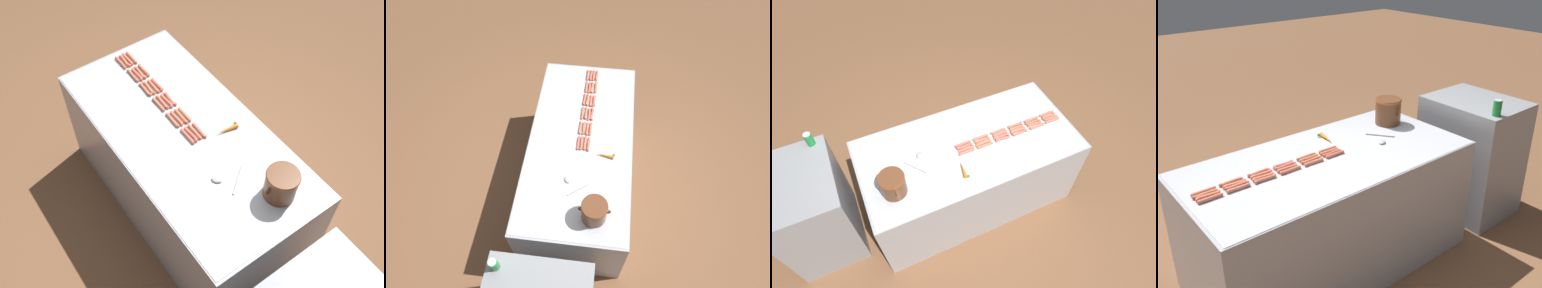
% 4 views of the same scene
% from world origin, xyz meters
% --- Properties ---
extents(ground_plane, '(20.00, 20.00, 0.00)m').
position_xyz_m(ground_plane, '(0.00, 0.00, 0.00)').
color(ground_plane, brown).
extents(griddle_counter, '(0.97, 1.99, 0.89)m').
position_xyz_m(griddle_counter, '(0.00, 0.00, 0.44)').
color(griddle_counter, '#ADAFB5').
rests_on(griddle_counter, ground_plane).
extents(hot_dog_0, '(0.02, 0.16, 0.02)m').
position_xyz_m(hot_dog_0, '(-0.08, -0.84, 0.90)').
color(hot_dog_0, '#D66C4E').
rests_on(hot_dog_0, griddle_counter).
extents(hot_dog_1, '(0.03, 0.16, 0.02)m').
position_xyz_m(hot_dog_1, '(-0.08, -0.67, 0.90)').
color(hot_dog_1, '#CB6D4F').
rests_on(hot_dog_1, griddle_counter).
extents(hot_dog_2, '(0.03, 0.16, 0.02)m').
position_xyz_m(hot_dog_2, '(-0.08, -0.48, 0.90)').
color(hot_dog_2, '#D7674E').
rests_on(hot_dog_2, griddle_counter).
extents(hot_dog_3, '(0.03, 0.15, 0.02)m').
position_xyz_m(hot_dog_3, '(-0.08, -0.31, 0.90)').
color(hot_dog_3, '#CE6655').
rests_on(hot_dog_3, griddle_counter).
extents(hot_dog_4, '(0.03, 0.16, 0.02)m').
position_xyz_m(hot_dog_4, '(-0.08, -0.12, 0.90)').
color(hot_dog_4, '#CA6E50').
rests_on(hot_dog_4, griddle_counter).
extents(hot_dog_5, '(0.03, 0.16, 0.02)m').
position_xyz_m(hot_dog_5, '(-0.08, 0.05, 0.90)').
color(hot_dog_5, '#D76755').
rests_on(hot_dog_5, griddle_counter).
extents(hot_dog_6, '(0.03, 0.16, 0.02)m').
position_xyz_m(hot_dog_6, '(-0.04, -0.85, 0.90)').
color(hot_dog_6, '#CE6D55').
rests_on(hot_dog_6, griddle_counter).
extents(hot_dog_7, '(0.03, 0.16, 0.02)m').
position_xyz_m(hot_dog_7, '(-0.04, -0.67, 0.90)').
color(hot_dog_7, '#D3714C').
rests_on(hot_dog_7, griddle_counter).
extents(hot_dog_8, '(0.03, 0.16, 0.02)m').
position_xyz_m(hot_dog_8, '(-0.05, -0.48, 0.90)').
color(hot_dog_8, '#D66F53').
rests_on(hot_dog_8, griddle_counter).
extents(hot_dog_9, '(0.03, 0.16, 0.02)m').
position_xyz_m(hot_dog_9, '(-0.05, -0.31, 0.90)').
color(hot_dog_9, '#D76A53').
rests_on(hot_dog_9, griddle_counter).
extents(hot_dog_10, '(0.03, 0.16, 0.02)m').
position_xyz_m(hot_dog_10, '(-0.05, -0.12, 0.90)').
color(hot_dog_10, '#D7714D').
rests_on(hot_dog_10, griddle_counter).
extents(hot_dog_11, '(0.02, 0.16, 0.02)m').
position_xyz_m(hot_dog_11, '(-0.04, 0.04, 0.90)').
color(hot_dog_11, '#D6704D').
rests_on(hot_dog_11, griddle_counter).
extents(hot_dog_12, '(0.03, 0.15, 0.02)m').
position_xyz_m(hot_dog_12, '(-0.01, -0.84, 0.90)').
color(hot_dog_12, '#D46E4C').
rests_on(hot_dog_12, griddle_counter).
extents(hot_dog_13, '(0.03, 0.16, 0.02)m').
position_xyz_m(hot_dog_13, '(-0.02, -0.66, 0.90)').
color(hot_dog_13, '#D26551').
rests_on(hot_dog_13, griddle_counter).
extents(hot_dog_14, '(0.03, 0.15, 0.02)m').
position_xyz_m(hot_dog_14, '(-0.01, -0.49, 0.90)').
color(hot_dog_14, '#D3714F').
rests_on(hot_dog_14, griddle_counter).
extents(hot_dog_15, '(0.03, 0.16, 0.02)m').
position_xyz_m(hot_dog_15, '(-0.02, -0.31, 0.90)').
color(hot_dog_15, '#C96B54').
rests_on(hot_dog_15, griddle_counter).
extents(hot_dog_16, '(0.03, 0.16, 0.02)m').
position_xyz_m(hot_dog_16, '(-0.01, -0.13, 0.90)').
color(hot_dog_16, '#CF6D4D').
rests_on(hot_dog_16, griddle_counter).
extents(hot_dog_17, '(0.03, 0.16, 0.02)m').
position_xyz_m(hot_dog_17, '(-0.01, 0.05, 0.90)').
color(hot_dog_17, '#CD6553').
rests_on(hot_dog_17, griddle_counter).
extents(hot_dog_18, '(0.02, 0.16, 0.02)m').
position_xyz_m(hot_dog_18, '(0.02, -0.84, 0.90)').
color(hot_dog_18, '#CC6A4F').
rests_on(hot_dog_18, griddle_counter).
extents(hot_dog_19, '(0.03, 0.16, 0.02)m').
position_xyz_m(hot_dog_19, '(0.02, -0.67, 0.90)').
color(hot_dog_19, '#CD7053').
rests_on(hot_dog_19, griddle_counter).
extents(hot_dog_20, '(0.03, 0.16, 0.02)m').
position_xyz_m(hot_dog_20, '(0.02, -0.49, 0.90)').
color(hot_dog_20, '#D16D54').
rests_on(hot_dog_20, griddle_counter).
extents(hot_dog_21, '(0.03, 0.16, 0.02)m').
position_xyz_m(hot_dog_21, '(0.02, -0.31, 0.90)').
color(hot_dog_21, '#CE6C4F').
rests_on(hot_dog_21, griddle_counter).
extents(hot_dog_22, '(0.03, 0.16, 0.02)m').
position_xyz_m(hot_dog_22, '(0.02, -0.13, 0.90)').
color(hot_dog_22, '#D07051').
rests_on(hot_dog_22, griddle_counter).
extents(hot_dog_23, '(0.02, 0.16, 0.02)m').
position_xyz_m(hot_dog_23, '(0.02, 0.05, 0.90)').
color(hot_dog_23, '#D66450').
rests_on(hot_dog_23, griddle_counter).
extents(bean_pot, '(0.26, 0.21, 0.21)m').
position_xyz_m(bean_pot, '(-0.19, 0.74, 1.00)').
color(bean_pot, brown).
rests_on(bean_pot, griddle_counter).
extents(serving_spoon, '(0.24, 0.19, 0.02)m').
position_xyz_m(serving_spoon, '(0.03, 0.47, 0.90)').
color(serving_spoon, '#B7B7BC').
rests_on(serving_spoon, griddle_counter).
extents(carrot, '(0.18, 0.05, 0.03)m').
position_xyz_m(carrot, '(-0.24, 0.16, 0.91)').
color(carrot, orange).
rests_on(carrot, griddle_counter).
extents(soda_can, '(0.07, 0.07, 0.13)m').
position_xyz_m(soda_can, '(0.46, 1.25, 1.09)').
color(soda_can, '#1E8C38').
rests_on(soda_can, back_cabinet).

